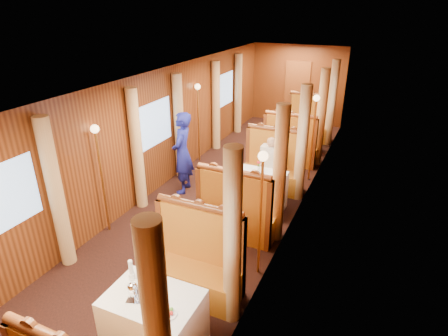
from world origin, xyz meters
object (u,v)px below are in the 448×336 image
Objects in this scene: table_mid at (257,192)px; table_far at (300,137)px; rose_vase_far at (302,117)px; steward at (182,153)px; passenger at (270,159)px; banquette_near_aft at (196,266)px; rose_vase_mid at (259,165)px; banquette_mid_fwd at (237,215)px; fruit_plate at (167,313)px; banquette_far_aft at (308,125)px; teapot_left at (133,292)px; teapot_right at (143,300)px; tea_tray at (144,296)px; banquette_mid_aft at (272,170)px; table_near at (155,322)px; banquette_far_fwd at (290,147)px; teapot_back at (145,286)px.

table_mid and table_far have the same top height.
steward reaches higher than rose_vase_far.
passenger is at bearing -90.03° from rose_vase_far.
rose_vase_mid is (0.01, 2.52, 0.50)m from banquette_near_aft.
banquette_mid_fwd is 2.67m from fruit_plate.
banquette_far_aft is 1.76× the size of passenger.
teapot_right is at bearing 13.76° from teapot_left.
banquette_mid_aft is at bearing 89.00° from tea_tray.
banquette_mid_fwd is 4.56m from rose_vase_far.
table_mid is at bearing -90.00° from table_far.
rose_vase_mid is at bearing -89.89° from banquette_far_aft.
fruit_plate is at bearing -85.54° from table_mid.
teapot_right is (-0.03, -0.12, 0.43)m from table_near.
teapot_right is at bearing -90.24° from rose_vase_far.
tea_tray is (-0.08, -7.03, 0.38)m from table_far.
passenger reaches higher than fruit_plate.
table_near is at bearing 12.57° from steward.
banquette_near_aft reaches higher than tea_tray.
rose_vase_mid is at bearing 94.29° from fruit_plate.
steward is at bearing -110.81° from banquette_far_aft.
banquette_far_aft is 7.15× the size of teapot_left.
table_far is 7.55× the size of teapot_right.
banquette_far_aft is 3.72m from passenger.
banquette_mid_aft and banquette_far_aft have the same top height.
banquette_mid_fwd is at bearing -90.02° from rose_vase_far.
banquette_far_fwd is 2.94m from steward.
table_near is 1.00× the size of table_mid.
rose_vase_far reaches higher than table_far.
banquette_far_fwd is 3.94× the size of tea_tray.
table_mid is 0.55m from rose_vase_mid.
table_mid is at bearing 73.96° from steward.
rose_vase_far is (0.00, 6.00, 0.50)m from banquette_near_aft.
fruit_plate is at bearing -87.72° from table_far.
teapot_right is 0.21m from teapot_back.
teapot_back is at bearing -91.10° from table_far.
rose_vase_mid reaches higher than teapot_right.
table_far is at bearing 90.00° from banquette_mid_fwd.
teapot_left is (-0.18, -8.11, 0.40)m from banquette_far_aft.
teapot_right reaches higher than table_near.
teapot_back is (-0.11, 0.18, 0.00)m from teapot_right.
steward is at bearing 94.54° from teapot_back.
banquette_far_fwd is (0.00, 5.99, 0.05)m from table_near.
passenger is (-0.00, 1.82, 0.32)m from banquette_mid_fwd.
teapot_back is at bearing 155.28° from table_near.
rose_vase_mid is (0.01, -3.47, 0.55)m from table_far.
teapot_right is at bearing -60.61° from tea_tray.
banquette_mid_fwd is at bearing -90.00° from banquette_mid_aft.
banquette_near_aft is 2.57m from rose_vase_mid.
table_far is at bearing 113.30° from teapot_left.
table_near is 0.78× the size of banquette_far_fwd.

